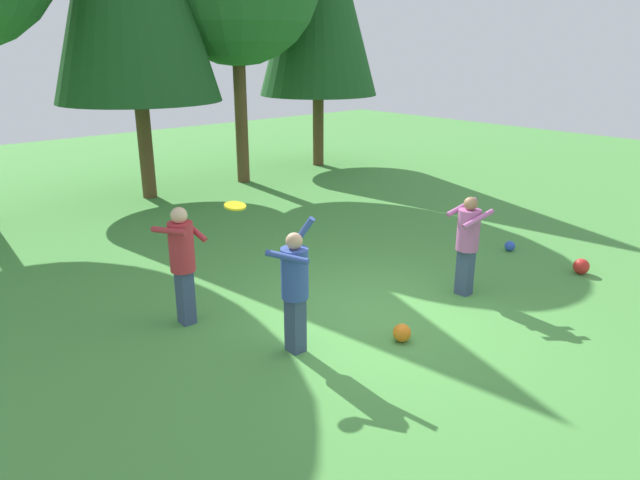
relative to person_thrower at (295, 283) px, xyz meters
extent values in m
plane|color=#4C9342|center=(1.48, 0.02, -0.93)|extent=(40.00, 40.00, 0.00)
cube|color=#38476B|center=(0.00, 0.00, -0.57)|extent=(0.19, 0.22, 0.74)
cylinder|color=#334C9E|center=(0.00, 0.00, 0.12)|extent=(0.34, 0.34, 0.64)
sphere|color=tan|center=(0.00, 0.00, 0.54)|extent=(0.21, 0.21, 0.21)
cylinder|color=#334C9E|center=(-0.18, -0.09, 0.40)|extent=(0.31, 0.53, 0.12)
cylinder|color=#334C9E|center=(0.18, 0.09, 0.55)|extent=(0.23, 0.37, 0.50)
cube|color=#38476B|center=(-0.65, 1.61, -0.54)|extent=(0.19, 0.22, 0.78)
cylinder|color=#B72D38|center=(-0.65, 1.61, 0.19)|extent=(0.34, 0.34, 0.68)
sphere|color=beige|center=(-0.65, 1.61, 0.63)|extent=(0.22, 0.22, 0.22)
cylinder|color=#B72D38|center=(-0.46, 1.67, 0.41)|extent=(0.25, 0.54, 0.36)
cylinder|color=#B72D38|center=(-0.84, 1.54, 0.47)|extent=(0.26, 0.58, 0.12)
cube|color=#38476B|center=(3.09, -0.35, -0.57)|extent=(0.19, 0.22, 0.73)
cylinder|color=#A85693|center=(3.09, -0.35, 0.11)|extent=(0.34, 0.34, 0.63)
sphere|color=#8C6647|center=(3.09, -0.35, 0.52)|extent=(0.21, 0.21, 0.21)
cylinder|color=#A85693|center=(3.03, -0.54, 0.34)|extent=(0.53, 0.23, 0.26)
cylinder|color=#A85693|center=(3.14, -0.16, 0.42)|extent=(0.53, 0.23, 0.26)
cylinder|color=yellow|center=(-0.35, 0.71, 0.89)|extent=(0.27, 0.27, 0.07)
sphere|color=orange|center=(1.19, -0.73, -0.81)|extent=(0.24, 0.24, 0.24)
sphere|color=blue|center=(5.40, 0.25, -0.84)|extent=(0.20, 0.20, 0.20)
sphere|color=red|center=(5.28, -1.17, -0.80)|extent=(0.27, 0.27, 0.27)
cylinder|color=brown|center=(2.17, 8.57, 1.24)|extent=(0.35, 0.35, 4.35)
cylinder|color=brown|center=(8.18, 8.90, 1.08)|extent=(0.34, 0.34, 4.02)
cylinder|color=brown|center=(4.99, 8.47, 1.08)|extent=(0.34, 0.34, 4.02)
camera|label=1|loc=(-4.10, -5.12, 2.75)|focal=32.58mm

